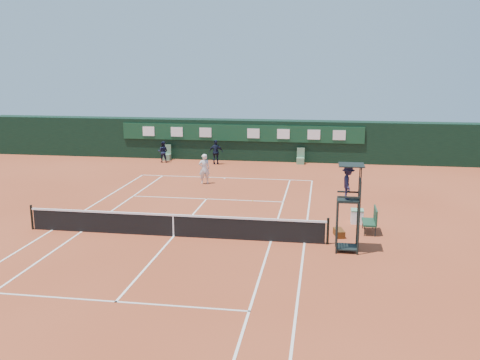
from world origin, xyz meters
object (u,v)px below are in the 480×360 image
object	(u,v)px
umpire_chair	(349,189)
cooler	(357,216)
player	(204,169)
player_bench	(372,219)
tennis_net	(173,225)

from	to	relation	value
umpire_chair	cooler	xyz separation A→B (m)	(0.61, 3.80, -2.13)
cooler	player	world-z (taller)	player
player_bench	player	xyz separation A→B (m)	(-9.21, 8.21, 0.32)
tennis_net	umpire_chair	distance (m)	7.41
player_bench	cooler	distance (m)	1.45
umpire_chair	player	world-z (taller)	umpire_chair
player_bench	player	bearing A→B (deg)	138.28
tennis_net	player_bench	size ratio (longest dim) A/B	10.75
tennis_net	player_bench	bearing A→B (deg)	12.59
player_bench	player	world-z (taller)	player
tennis_net	umpire_chair	bearing A→B (deg)	-5.11
player	umpire_chair	bearing A→B (deg)	104.78
player_bench	cooler	bearing A→B (deg)	112.45
cooler	player	size ratio (longest dim) A/B	0.35
player_bench	player	size ratio (longest dim) A/B	0.66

